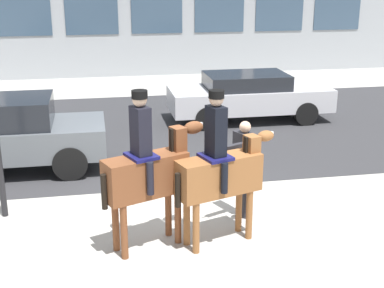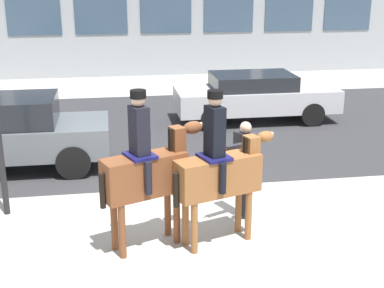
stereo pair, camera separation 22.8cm
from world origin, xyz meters
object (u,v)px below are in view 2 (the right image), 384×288
Objects in this scene: mounted_horse_lead at (147,169)px; street_car_far_lane at (255,96)px; mounted_horse_companion at (219,170)px; street_car_near_lane at (14,132)px; pedestrian_bystander at (244,162)px.

street_car_far_lane is at bearing 40.62° from mounted_horse_lead.
mounted_horse_companion is at bearing -109.72° from street_car_far_lane.
mounted_horse_lead is 1.14m from mounted_horse_companion.
mounted_horse_lead is 0.63× the size of street_car_near_lane.
street_car_far_lane is (1.93, 6.28, -0.30)m from pedestrian_bystander.
mounted_horse_companion is 0.54× the size of street_car_far_lane.
mounted_horse_companion is (1.14, -0.05, -0.06)m from mounted_horse_lead.
street_car_near_lane is at bearing 101.76° from mounted_horse_lead.
street_car_near_lane is (-3.76, 4.00, -0.40)m from mounted_horse_companion.
street_car_far_lane is at bearing 52.14° from mounted_horse_companion.
mounted_horse_lead reaches higher than pedestrian_bystander.
mounted_horse_companion is 1.43× the size of pedestrian_bystander.
mounted_horse_lead reaches higher than street_car_far_lane.
mounted_horse_lead is at bearing 159.29° from mounted_horse_companion.
pedestrian_bystander is 0.38× the size of street_car_far_lane.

